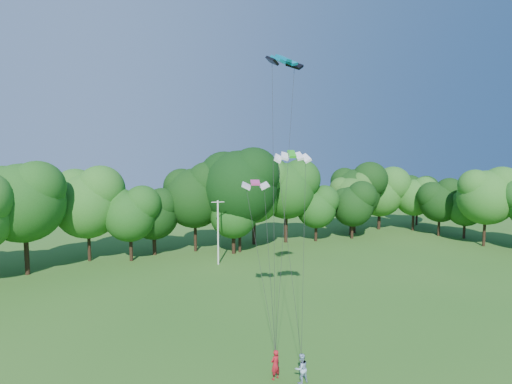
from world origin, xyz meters
name	(u,v)px	position (x,y,z in m)	size (l,w,h in m)	color
utility_pole	(218,232)	(2.87, 30.01, 4.05)	(1.56, 0.33, 7.86)	silver
kite_flyer_left	(275,365)	(-3.28, 5.25, 0.91)	(0.66, 0.43, 1.81)	#A6151F
kite_flyer_right	(301,368)	(-2.10, 4.23, 0.88)	(0.86, 0.67, 1.77)	#9BB8D7
kite_teal	(284,58)	(-0.22, 9.64, 19.98)	(2.86, 1.74, 0.67)	#046C88
kite_green	(292,154)	(-0.09, 8.68, 13.45)	(2.63, 1.89, 0.56)	green
kite_pink	(255,183)	(-1.45, 11.53, 11.36)	(2.21, 1.64, 0.37)	#C63781
tree_back_center	(240,178)	(7.76, 34.37, 10.18)	(11.21, 11.21, 16.31)	#342314
tree_back_east	(352,192)	(29.05, 36.48, 7.13)	(7.85, 7.85, 11.42)	#362615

